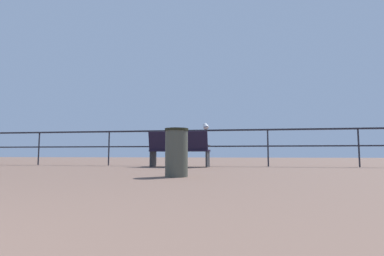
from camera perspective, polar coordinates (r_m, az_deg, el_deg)
The scene contains 4 objects.
pier_railing at distance 8.85m, azimuth -1.40°, elevation -2.19°, with size 19.91×0.05×1.11m.
bench_near_left at distance 8.08m, azimuth -2.63°, elevation -3.94°, with size 1.72×0.79×0.99m.
seagull_on_rail at distance 8.81m, azimuth 2.77°, elevation 0.28°, with size 0.24×0.45×0.21m.
trash_bin at distance 4.65m, azimuth -3.10°, elevation -4.84°, with size 0.38×0.38×0.78m.
Camera 1 is at (1.57, 0.59, 0.37)m, focal length 26.84 mm.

